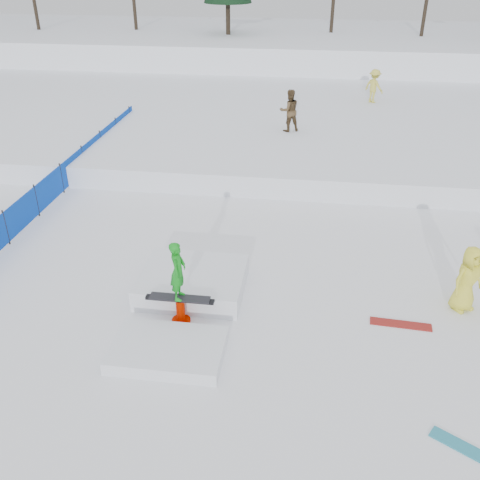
# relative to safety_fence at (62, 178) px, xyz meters

# --- Properties ---
(ground) EXTENTS (120.00, 120.00, 0.00)m
(ground) POSITION_rel_safety_fence_xyz_m (6.50, -6.60, -0.55)
(ground) COLOR white
(snow_berm) EXTENTS (60.00, 14.00, 2.40)m
(snow_berm) POSITION_rel_safety_fence_xyz_m (6.50, 23.40, 0.65)
(snow_berm) COLOR white
(snow_berm) RESTS_ON ground
(snow_midrise) EXTENTS (50.00, 18.00, 0.80)m
(snow_midrise) POSITION_rel_safety_fence_xyz_m (6.50, 9.40, -0.15)
(snow_midrise) COLOR white
(snow_midrise) RESTS_ON ground
(safety_fence) EXTENTS (0.05, 16.00, 1.10)m
(safety_fence) POSITION_rel_safety_fence_xyz_m (0.00, 0.00, 0.00)
(safety_fence) COLOR #0839AF
(safety_fence) RESTS_ON ground
(walker_olive) EXTENTS (1.04, 0.94, 1.75)m
(walker_olive) POSITION_rel_safety_fence_xyz_m (7.65, 5.80, 1.13)
(walker_olive) COLOR #493620
(walker_olive) RESTS_ON snow_midrise
(walker_ygreen) EXTENTS (1.18, 1.16, 1.62)m
(walker_ygreen) POSITION_rel_safety_fence_xyz_m (11.56, 11.14, 1.06)
(walker_ygreen) COLOR gold
(walker_ygreen) RESTS_ON snow_midrise
(spectator_yellow) EXTENTS (0.98, 0.90, 1.68)m
(spectator_yellow) POSITION_rel_safety_fence_xyz_m (12.53, -5.28, 0.29)
(spectator_yellow) COLOR yellow
(spectator_yellow) RESTS_ON ground
(loose_board_red) EXTENTS (1.42, 0.37, 0.03)m
(loose_board_red) POSITION_rel_safety_fence_xyz_m (11.00, -6.16, -0.54)
(loose_board_red) COLOR maroon
(loose_board_red) RESTS_ON ground
(loose_board_teal) EXTENTS (1.34, 0.97, 0.03)m
(loose_board_teal) POSITION_rel_safety_fence_xyz_m (11.76, -9.65, -0.54)
(loose_board_teal) COLOR teal
(loose_board_teal) RESTS_ON ground
(jib_rail_feature) EXTENTS (2.60, 4.40, 2.11)m
(jib_rail_feature) POSITION_rel_safety_fence_xyz_m (5.90, -6.17, -0.25)
(jib_rail_feature) COLOR white
(jib_rail_feature) RESTS_ON ground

